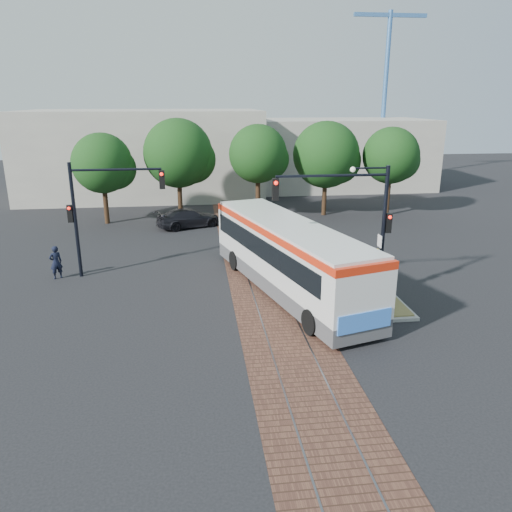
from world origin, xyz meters
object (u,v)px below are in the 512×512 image
object	(u,v)px
city_bus	(288,254)
officer	(56,262)
signal_pole_main	(358,212)
parked_car	(189,218)
traffic_island	(373,292)
signal_pole_left	(96,204)

from	to	relation	value
city_bus	officer	distance (m)	12.13
signal_pole_main	parked_car	world-z (taller)	signal_pole_main
city_bus	traffic_island	distance (m)	4.40
signal_pole_main	parked_car	size ratio (longest dim) A/B	1.27
officer	city_bus	bearing A→B (deg)	132.94
traffic_island	parked_car	xyz separation A→B (m)	(-8.67, 14.91, 0.36)
signal_pole_main	city_bus	bearing A→B (deg)	154.71
signal_pole_left	parked_car	distance (m)	11.43
city_bus	signal_pole_left	world-z (taller)	signal_pole_left
signal_pole_left	parked_car	xyz separation A→B (m)	(4.52, 10.01, -3.18)
signal_pole_left	parked_car	world-z (taller)	signal_pole_left
parked_car	city_bus	bearing A→B (deg)	177.20
signal_pole_main	traffic_island	bearing A→B (deg)	-5.36
traffic_island	parked_car	distance (m)	17.25
city_bus	officer	bearing A→B (deg)	148.65
traffic_island	parked_car	size ratio (longest dim) A/B	1.10
signal_pole_left	officer	bearing A→B (deg)	-175.18
city_bus	officer	world-z (taller)	city_bus
city_bus	parked_car	bearing A→B (deg)	93.98
signal_pole_main	parked_car	xyz separation A→B (m)	(-7.71, 14.82, -3.47)
traffic_island	signal_pole_main	world-z (taller)	signal_pole_main
signal_pole_left	city_bus	bearing A→B (deg)	-20.22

